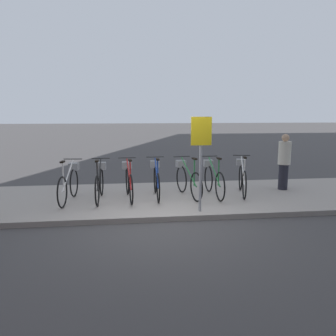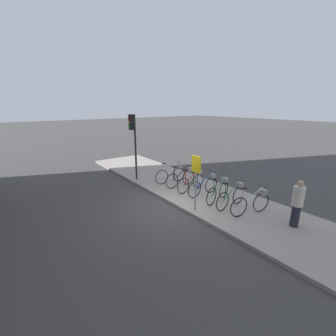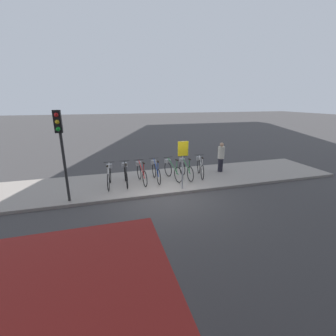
% 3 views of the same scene
% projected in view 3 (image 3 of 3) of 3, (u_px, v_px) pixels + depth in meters
% --- Properties ---
extents(ground_plane, '(120.00, 120.00, 0.00)m').
position_uv_depth(ground_plane, '(166.00, 196.00, 9.22)').
color(ground_plane, '#423F3F').
extents(sidewalk, '(17.97, 3.36, 0.12)m').
position_uv_depth(sidewalk, '(157.00, 181.00, 10.75)').
color(sidewalk, '#9E9389').
rests_on(sidewalk, ground_plane).
extents(parked_bicycle_0, '(0.46, 1.72, 1.06)m').
position_uv_depth(parked_bicycle_0, '(109.00, 176.00, 9.87)').
color(parked_bicycle_0, black).
rests_on(parked_bicycle_0, sidewalk).
extents(parked_bicycle_1, '(0.46, 1.73, 1.06)m').
position_uv_depth(parked_bicycle_1, '(126.00, 174.00, 10.10)').
color(parked_bicycle_1, black).
rests_on(parked_bicycle_1, sidewalk).
extents(parked_bicycle_2, '(0.46, 1.72, 1.06)m').
position_uv_depth(parked_bicycle_2, '(141.00, 173.00, 10.30)').
color(parked_bicycle_2, black).
rests_on(parked_bicycle_2, sidewalk).
extents(parked_bicycle_3, '(0.46, 1.73, 1.06)m').
position_uv_depth(parked_bicycle_3, '(156.00, 171.00, 10.56)').
color(parked_bicycle_3, black).
rests_on(parked_bicycle_3, sidewalk).
extents(parked_bicycle_4, '(0.52, 1.70, 1.06)m').
position_uv_depth(parked_bicycle_4, '(172.00, 170.00, 10.78)').
color(parked_bicycle_4, black).
rests_on(parked_bicycle_4, sidewalk).
extents(parked_bicycle_5, '(0.46, 1.73, 1.06)m').
position_uv_depth(parked_bicycle_5, '(185.00, 169.00, 10.93)').
color(parked_bicycle_5, black).
rests_on(parked_bicycle_5, sidewalk).
extents(parked_bicycle_6, '(0.57, 1.68, 1.06)m').
position_uv_depth(parked_bicycle_6, '(200.00, 167.00, 11.21)').
color(parked_bicycle_6, black).
rests_on(parked_bicycle_6, sidewalk).
extents(pedestrian, '(0.34, 0.34, 1.56)m').
position_uv_depth(pedestrian, '(221.00, 157.00, 11.78)').
color(pedestrian, '#23232D').
rests_on(pedestrian, sidewalk).
extents(traffic_light, '(0.24, 0.40, 3.34)m').
position_uv_depth(traffic_light, '(60.00, 138.00, 7.71)').
color(traffic_light, '#2D2D2D').
rests_on(traffic_light, sidewalk).
extents(sign_post, '(0.44, 0.07, 2.06)m').
position_uv_depth(sign_post, '(183.00, 157.00, 9.26)').
color(sign_post, '#99999E').
rests_on(sign_post, sidewalk).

